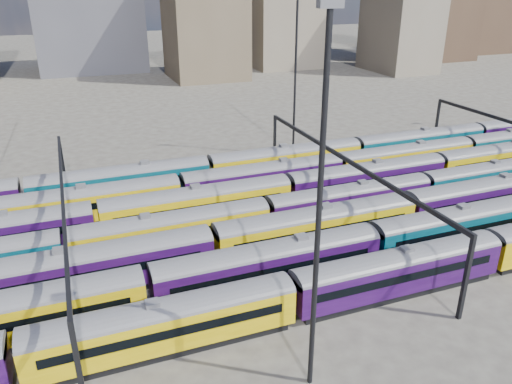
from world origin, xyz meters
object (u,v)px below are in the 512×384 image
object	(u,v)px
rake_0	(399,268)
rake_1	(147,285)
mast_2	(319,203)
rake_2	(212,242)

from	to	relation	value
rake_0	rake_1	size ratio (longest dim) A/B	1.11
rake_1	mast_2	distance (m)	18.80
rake_1	rake_2	xyz separation A→B (m)	(7.15, 5.00, 0.09)
rake_0	rake_2	size ratio (longest dim) A/B	1.08
rake_1	mast_2	bearing A→B (deg)	-52.35
rake_1	rake_0	bearing A→B (deg)	-13.10
rake_0	mast_2	xyz separation A→B (m)	(-12.23, -7.00, 11.26)
rake_0	mast_2	bearing A→B (deg)	-150.22
rake_0	rake_2	xyz separation A→B (m)	(-14.34, 10.00, 0.23)
rake_0	mast_2	world-z (taller)	mast_2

